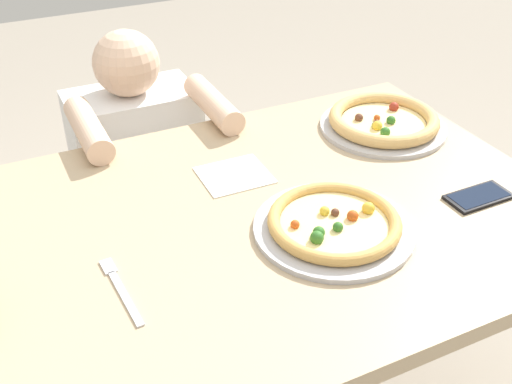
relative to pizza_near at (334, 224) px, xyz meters
The scene contains 7 objects.
dining_table 0.21m from the pizza_near, 137.98° to the left, with size 1.38×0.92×0.75m.
pizza_near is the anchor object (origin of this frame).
pizza_far 0.49m from the pizza_near, 42.73° to the left, with size 0.34×0.34×0.05m.
paper_napkin 0.30m from the pizza_near, 108.74° to the left, with size 0.16×0.14×0.00m, color white.
fork 0.45m from the pizza_near, behind, with size 0.03×0.20×0.00m.
cell_phone 0.36m from the pizza_near, ahead, with size 0.15×0.08×0.01m.
diner_seated 0.92m from the pizza_near, 103.13° to the left, with size 0.42×0.52×0.95m.
Camera 1 is at (-0.46, -0.98, 1.54)m, focal length 43.77 mm.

